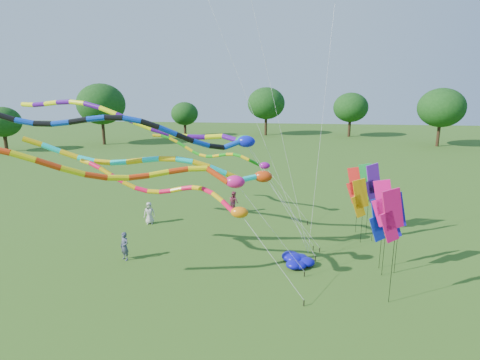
# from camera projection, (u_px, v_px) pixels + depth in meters

# --- Properties ---
(ground) EXTENTS (160.00, 160.00, 0.00)m
(ground) POSITION_uv_depth(u_px,v_px,m) (259.00, 291.00, 19.30)
(ground) COLOR #265316
(ground) RESTS_ON ground
(tree_ring) EXTENTS (114.27, 118.42, 9.66)m
(tree_ring) POSITION_uv_depth(u_px,v_px,m) (243.00, 162.00, 21.86)
(tree_ring) COLOR #382314
(tree_ring) RESTS_ON ground
(tube_kite_red) EXTENTS (11.57, 3.36, 6.33)m
(tube_kite_red) POSITION_uv_depth(u_px,v_px,m) (180.00, 193.00, 19.61)
(tube_kite_red) COLOR black
(tube_kite_red) RESTS_ON ground
(tube_kite_orange) EXTENTS (15.41, 5.25, 8.08)m
(tube_kite_orange) POSITION_uv_depth(u_px,v_px,m) (128.00, 170.00, 17.71)
(tube_kite_orange) COLOR black
(tube_kite_orange) RESTS_ON ground
(tube_kite_purple) EXTENTS (18.03, 2.69, 9.46)m
(tube_kite_purple) POSITION_uv_depth(u_px,v_px,m) (151.00, 124.00, 22.90)
(tube_kite_purple) COLOR black
(tube_kite_purple) RESTS_ON ground
(tube_kite_blue) EXTENTS (15.33, 4.87, 8.93)m
(tube_kite_blue) POSITION_uv_depth(u_px,v_px,m) (161.00, 132.00, 20.30)
(tube_kite_blue) COLOR black
(tube_kite_blue) RESTS_ON ground
(tube_kite_cyan) EXTENTS (15.47, 3.15, 7.53)m
(tube_kite_cyan) POSITION_uv_depth(u_px,v_px,m) (178.00, 166.00, 21.55)
(tube_kite_cyan) COLOR black
(tube_kite_cyan) RESTS_ON ground
(tube_kite_green) EXTENTS (11.72, 3.04, 6.39)m
(tube_kite_green) POSITION_uv_depth(u_px,v_px,m) (222.00, 155.00, 29.36)
(tube_kite_green) COLOR black
(tube_kite_green) RESTS_ON ground
(banner_pole_blue_a) EXTENTS (1.13, 0.45, 4.05)m
(banner_pole_blue_a) POSITION_uv_depth(u_px,v_px,m) (379.00, 219.00, 20.93)
(banner_pole_blue_a) COLOR black
(banner_pole_blue_a) RESTS_ON ground
(banner_pole_green) EXTENTS (1.16, 0.21, 4.79)m
(banner_pole_green) POSITION_uv_depth(u_px,v_px,m) (366.00, 182.00, 25.69)
(banner_pole_green) COLOR black
(banner_pole_green) RESTS_ON ground
(banner_pole_blue_b) EXTENTS (1.16, 0.25, 4.44)m
(banner_pole_blue_b) POSITION_uv_depth(u_px,v_px,m) (395.00, 215.00, 20.41)
(banner_pole_blue_b) COLOR black
(banner_pole_blue_b) RESTS_ON ground
(banner_pole_magenta_b) EXTENTS (1.15, 0.31, 5.15)m
(banner_pole_magenta_b) POSITION_uv_depth(u_px,v_px,m) (383.00, 204.00, 19.99)
(banner_pole_magenta_b) COLOR black
(banner_pole_magenta_b) RESTS_ON ground
(banner_pole_magenta_a) EXTENTS (1.14, 0.41, 5.43)m
(banner_pole_magenta_a) POSITION_uv_depth(u_px,v_px,m) (392.00, 216.00, 17.28)
(banner_pole_magenta_a) COLOR black
(banner_pole_magenta_a) RESTS_ON ground
(banner_pole_red) EXTENTS (1.15, 0.36, 4.47)m
(banner_pole_red) POSITION_uv_depth(u_px,v_px,m) (355.00, 185.00, 26.16)
(banner_pole_red) COLOR black
(banner_pole_red) RESTS_ON ground
(banner_pole_orange) EXTENTS (1.14, 0.40, 4.16)m
(banner_pole_orange) POSITION_uv_depth(u_px,v_px,m) (360.00, 198.00, 24.37)
(banner_pole_orange) COLOR black
(banner_pole_orange) RESTS_ON ground
(banner_pole_violet) EXTENTS (1.11, 0.51, 5.04)m
(banner_pole_violet) POSITION_uv_depth(u_px,v_px,m) (373.00, 183.00, 24.42)
(banner_pole_violet) COLOR black
(banner_pole_violet) RESTS_ON ground
(blue_nylon_heap) EXTENTS (1.77, 1.83, 0.60)m
(blue_nylon_heap) POSITION_uv_depth(u_px,v_px,m) (300.00, 260.00, 22.07)
(blue_nylon_heap) COLOR #0D0CA1
(blue_nylon_heap) RESTS_ON ground
(person_a) EXTENTS (0.87, 0.68, 1.58)m
(person_a) POSITION_uv_depth(u_px,v_px,m) (149.00, 213.00, 28.24)
(person_a) COLOR beige
(person_a) RESTS_ON ground
(person_b) EXTENTS (0.71, 0.64, 1.63)m
(person_b) POSITION_uv_depth(u_px,v_px,m) (125.00, 246.00, 22.48)
(person_b) COLOR #40445A
(person_b) RESTS_ON ground
(person_c) EXTENTS (1.04, 1.06, 1.72)m
(person_c) POSITION_uv_depth(u_px,v_px,m) (234.00, 202.00, 30.52)
(person_c) COLOR #94354B
(person_c) RESTS_ON ground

